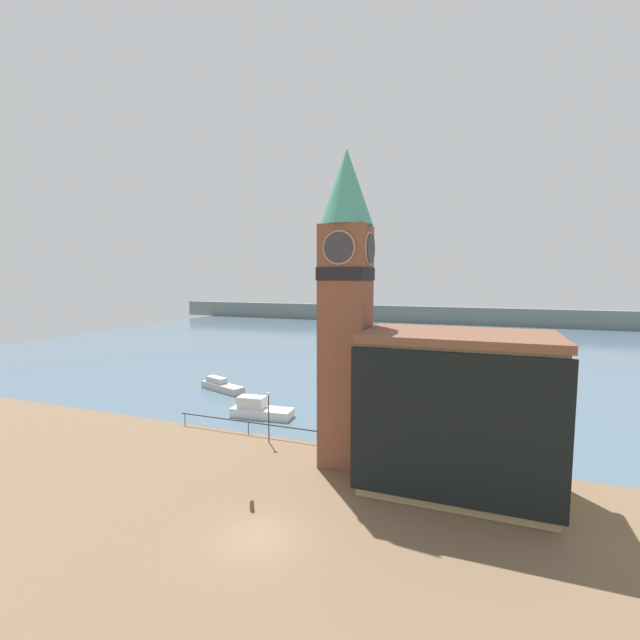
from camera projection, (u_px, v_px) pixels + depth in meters
ground_plane at (259, 537)px, 22.34m from camera, size 160.00×160.00×0.00m
water at (426, 342)px, 90.43m from camera, size 160.00×120.00×0.00m
far_shoreline at (442, 315)px, 127.45m from camera, size 180.00×3.00×5.00m
pier_railing at (248, 423)px, 37.01m from camera, size 13.95×0.08×1.09m
clock_tower at (346, 301)px, 30.18m from camera, size 3.69×3.69×22.32m
pier_building at (456, 411)px, 27.20m from camera, size 11.86×7.35×10.08m
boat_near at (259, 410)px, 41.67m from camera, size 6.15×2.54×1.95m
boat_far at (221, 386)px, 51.49m from camera, size 6.70×3.82×1.47m
mooring_bollard_near at (252, 504)px, 24.90m from camera, size 0.27×0.27×0.63m
lamp_post at (269, 408)px, 34.90m from camera, size 0.32×0.32×4.25m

